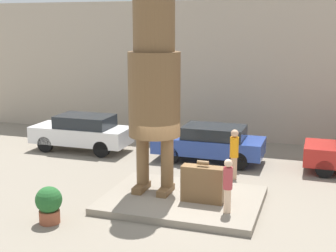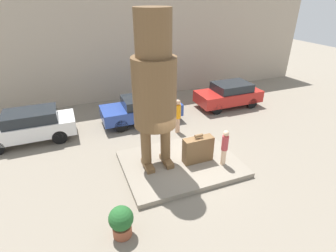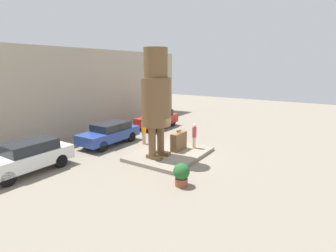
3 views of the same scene
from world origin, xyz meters
name	(u,v)px [view 1 (image 1 of 3)]	position (x,y,z in m)	size (l,w,h in m)	color
ground_plane	(182,203)	(0.00, 0.00, 0.00)	(60.00, 60.00, 0.00)	gray
pedestal	(183,200)	(0.00, 0.00, 0.11)	(4.84, 3.66, 0.21)	gray
building_backdrop	(237,71)	(0.00, 9.00, 3.32)	(28.00, 0.60, 6.63)	tan
statue_figure	(154,82)	(-1.02, 0.27, 3.74)	(1.63, 1.63, 6.04)	brown
giant_suitcase	(203,184)	(0.69, -0.19, 0.77)	(1.28, 0.43, 1.29)	brown
tourist	(228,184)	(1.57, -0.80, 1.08)	(0.27, 0.27, 1.59)	beige
parked_car_white	(82,132)	(-6.03, 4.67, 0.86)	(4.38, 1.74, 1.60)	silver
parked_car_blue	(210,142)	(-0.26, 4.76, 0.81)	(4.42, 1.79, 1.49)	#284293
planter_pot	(49,204)	(-3.14, -2.61, 0.57)	(0.75, 0.75, 1.06)	brown
worker_hivis	(234,152)	(1.08, 2.84, 1.01)	(0.31, 0.31, 1.84)	tan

